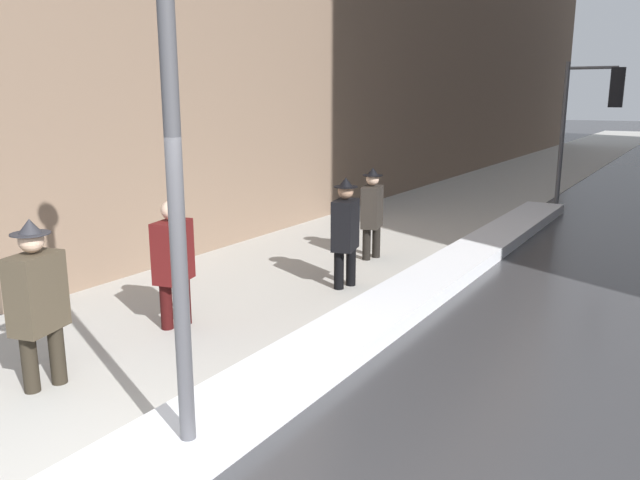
{
  "coord_description": "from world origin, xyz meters",
  "views": [
    {
      "loc": [
        3.54,
        -2.35,
        2.77
      ],
      "look_at": [
        -0.4,
        4.0,
        1.05
      ],
      "focal_mm": 35.0,
      "sensor_mm": 36.0,
      "label": 1
    }
  ],
  "objects_px": {
    "lamp_post": "(169,61)",
    "pedestrian_nearside": "(173,258)",
    "traffic_light_near": "(596,105)",
    "pedestrian_in_fedora": "(345,228)",
    "pedestrian_in_glasses": "(37,298)",
    "pedestrian_with_shoulder_bag": "(372,210)"
  },
  "relations": [
    {
      "from": "pedestrian_with_shoulder_bag",
      "to": "traffic_light_near",
      "type": "bearing_deg",
      "value": 146.23
    },
    {
      "from": "traffic_light_near",
      "to": "pedestrian_nearside",
      "type": "xyz_separation_m",
      "value": [
        -2.95,
        -10.92,
        -1.71
      ]
    },
    {
      "from": "traffic_light_near",
      "to": "pedestrian_in_fedora",
      "type": "bearing_deg",
      "value": -106.71
    },
    {
      "from": "traffic_light_near",
      "to": "pedestrian_in_fedora",
      "type": "xyz_separation_m",
      "value": [
        -1.99,
        -8.42,
        -1.68
      ]
    },
    {
      "from": "pedestrian_in_fedora",
      "to": "pedestrian_with_shoulder_bag",
      "type": "distance_m",
      "value": 1.77
    },
    {
      "from": "pedestrian_in_glasses",
      "to": "pedestrian_in_fedora",
      "type": "distance_m",
      "value": 4.47
    },
    {
      "from": "traffic_light_near",
      "to": "pedestrian_in_glasses",
      "type": "bearing_deg",
      "value": -105.94
    },
    {
      "from": "pedestrian_nearside",
      "to": "pedestrian_in_fedora",
      "type": "xyz_separation_m",
      "value": [
        0.96,
        2.5,
        0.03
      ]
    },
    {
      "from": "lamp_post",
      "to": "pedestrian_nearside",
      "type": "relative_size",
      "value": 3.2
    },
    {
      "from": "traffic_light_near",
      "to": "pedestrian_in_fedora",
      "type": "distance_m",
      "value": 8.81
    },
    {
      "from": "pedestrian_nearside",
      "to": "pedestrian_in_fedora",
      "type": "bearing_deg",
      "value": 145.02
    },
    {
      "from": "lamp_post",
      "to": "pedestrian_in_fedora",
      "type": "relative_size",
      "value": 3.06
    },
    {
      "from": "pedestrian_nearside",
      "to": "pedestrian_in_fedora",
      "type": "relative_size",
      "value": 0.96
    },
    {
      "from": "lamp_post",
      "to": "pedestrian_in_glasses",
      "type": "bearing_deg",
      "value": 174.47
    },
    {
      "from": "pedestrian_in_glasses",
      "to": "pedestrian_with_shoulder_bag",
      "type": "bearing_deg",
      "value": 162.23
    },
    {
      "from": "pedestrian_in_glasses",
      "to": "pedestrian_nearside",
      "type": "bearing_deg",
      "value": 169.51
    },
    {
      "from": "traffic_light_near",
      "to": "pedestrian_in_glasses",
      "type": "relative_size",
      "value": 2.13
    },
    {
      "from": "pedestrian_in_glasses",
      "to": "pedestrian_nearside",
      "type": "relative_size",
      "value": 1.07
    },
    {
      "from": "pedestrian_in_glasses",
      "to": "pedestrian_with_shoulder_bag",
      "type": "xyz_separation_m",
      "value": [
        0.41,
        6.1,
        -0.05
      ]
    },
    {
      "from": "lamp_post",
      "to": "pedestrian_nearside",
      "type": "distance_m",
      "value": 3.69
    },
    {
      "from": "pedestrian_in_glasses",
      "to": "pedestrian_in_fedora",
      "type": "height_order",
      "value": "pedestrian_in_glasses"
    },
    {
      "from": "pedestrian_in_glasses",
      "to": "pedestrian_with_shoulder_bag",
      "type": "distance_m",
      "value": 6.11
    }
  ]
}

